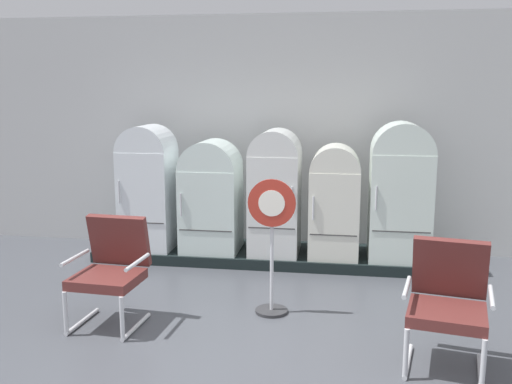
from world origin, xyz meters
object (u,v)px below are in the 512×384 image
(refrigerator_1, at_px, (211,194))
(refrigerator_2, at_px, (275,188))
(refrigerator_4, at_px, (400,188))
(armchair_left, at_px, (111,266))
(refrigerator_0, at_px, (148,184))
(sign_stand, at_px, (272,249))
(refrigerator_3, at_px, (335,198))
(armchair_right, at_px, (448,298))

(refrigerator_1, relative_size, refrigerator_2, 0.91)
(refrigerator_4, relative_size, armchair_left, 1.65)
(refrigerator_0, height_order, sign_stand, refrigerator_0)
(refrigerator_3, xyz_separation_m, armchair_left, (-2.01, -2.06, -0.30))
(refrigerator_1, height_order, refrigerator_2, refrigerator_2)
(refrigerator_4, xyz_separation_m, armchair_left, (-2.78, -2.06, -0.45))
(refrigerator_1, height_order, armchair_right, refrigerator_1)
(refrigerator_0, height_order, refrigerator_3, refrigerator_0)
(refrigerator_4, height_order, sign_stand, refrigerator_4)
(refrigerator_4, bearing_deg, refrigerator_3, -179.64)
(armchair_left, height_order, armchair_right, same)
(refrigerator_3, relative_size, armchair_left, 1.37)
(refrigerator_1, height_order, refrigerator_4, refrigerator_4)
(armchair_left, relative_size, sign_stand, 0.75)
(refrigerator_3, distance_m, armchair_left, 2.89)
(refrigerator_4, xyz_separation_m, sign_stand, (-1.34, -1.62, -0.36))
(refrigerator_3, xyz_separation_m, sign_stand, (-0.56, -1.61, -0.21))
(refrigerator_0, relative_size, refrigerator_1, 1.13)
(refrigerator_3, distance_m, armchair_right, 2.62)
(armchair_left, xyz_separation_m, sign_stand, (1.44, 0.44, 0.09))
(refrigerator_4, height_order, armchair_left, refrigerator_4)
(sign_stand, bearing_deg, armchair_right, -28.48)
(refrigerator_3, bearing_deg, refrigerator_0, -179.62)
(refrigerator_2, distance_m, refrigerator_4, 1.51)
(armchair_right, bearing_deg, refrigerator_0, 143.80)
(armchair_right, height_order, sign_stand, sign_stand)
(refrigerator_4, xyz_separation_m, armchair_right, (0.17, -2.43, -0.45))
(refrigerator_2, height_order, refrigerator_3, refrigerator_2)
(refrigerator_0, distance_m, armchair_left, 2.11)
(refrigerator_0, bearing_deg, refrigerator_2, 1.23)
(refrigerator_2, relative_size, armchair_left, 1.54)
(armchair_right, bearing_deg, refrigerator_2, 124.32)
(armchair_right, bearing_deg, refrigerator_1, 135.55)
(refrigerator_2, bearing_deg, refrigerator_3, -1.52)
(refrigerator_0, relative_size, armchair_right, 1.58)
(refrigerator_1, height_order, armchair_left, refrigerator_1)
(refrigerator_0, relative_size, refrigerator_2, 1.02)
(refrigerator_0, relative_size, refrigerator_3, 1.16)
(refrigerator_1, distance_m, sign_stand, 1.90)
(refrigerator_2, height_order, refrigerator_4, refrigerator_4)
(refrigerator_0, bearing_deg, sign_stand, -41.70)
(refrigerator_0, distance_m, refrigerator_2, 1.63)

